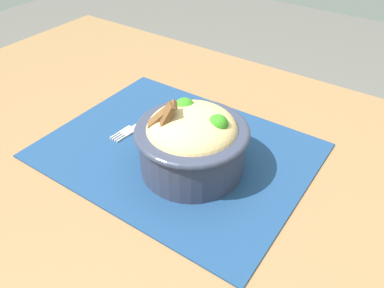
{
  "coord_description": "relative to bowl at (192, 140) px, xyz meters",
  "views": [
    {
      "loc": [
        -0.31,
        0.45,
        1.14
      ],
      "look_at": [
        -0.03,
        0.04,
        0.76
      ],
      "focal_mm": 35.89,
      "sensor_mm": 36.0,
      "label": 1
    }
  ],
  "objects": [
    {
      "name": "table",
      "position": [
        0.03,
        -0.04,
        -0.13
      ],
      "size": [
        1.37,
        0.76,
        0.71
      ],
      "color": "olive",
      "rests_on": "ground_plane"
    },
    {
      "name": "placemat",
      "position": [
        0.05,
        -0.02,
        -0.06
      ],
      "size": [
        0.46,
        0.36,
        0.0
      ],
      "primitive_type": "cube",
      "rotation": [
        0.0,
        0.0,
        0.01
      ],
      "color": "navy",
      "rests_on": "table"
    },
    {
      "name": "bowl",
      "position": [
        0.0,
        0.0,
        0.0
      ],
      "size": [
        0.19,
        0.19,
        0.13
      ],
      "color": "#2D3347",
      "rests_on": "placemat"
    },
    {
      "name": "fork",
      "position": [
        0.16,
        -0.04,
        -0.06
      ],
      "size": [
        0.02,
        0.13,
        0.0
      ],
      "color": "#B8B8B8",
      "rests_on": "placemat"
    }
  ]
}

